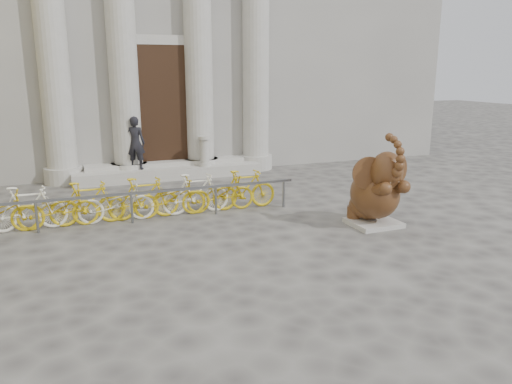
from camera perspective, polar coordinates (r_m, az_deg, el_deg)
name	(u,v)px	position (r m, az deg, el deg)	size (l,w,h in m)	color
ground	(289,296)	(7.97, 3.81, -11.74)	(80.00, 80.00, 0.00)	#474442
classical_building	(135,4)	(21.81, -13.66, 20.16)	(22.00, 10.70, 12.00)	gray
entrance_steps	(169,172)	(16.52, -9.95, 2.25)	(6.00, 1.20, 0.36)	#A8A59E
elephant_statue	(376,192)	(11.42, 13.57, -0.05)	(1.42, 1.57, 2.12)	#A8A59E
bike_rack	(129,199)	(11.95, -14.27, -0.83)	(8.00, 0.53, 1.00)	slate
pedestrian	(135,143)	(16.14, -13.64, 5.46)	(0.61, 0.40, 1.67)	black
balustrade_post	(205,152)	(16.37, -5.90, 4.53)	(0.40, 0.40, 0.98)	#A8A59E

